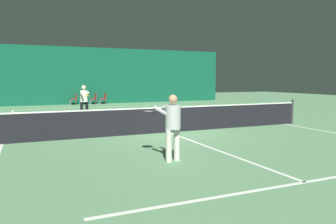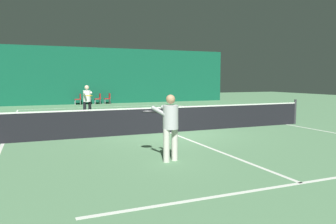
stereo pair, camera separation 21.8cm
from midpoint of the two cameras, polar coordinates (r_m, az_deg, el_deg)
The scene contains 15 objects.
ground_plane at distance 12.06m, azimuth 0.77°, elevation -3.57°, with size 60.00×60.00×0.00m, color #56845B.
backdrop_curtain at distance 26.60m, azimuth -12.44°, elevation 6.17°, with size 23.00×0.12×4.42m.
court_line_baseline_far at distance 23.39m, azimuth -10.87°, elevation 0.86°, with size 11.00×0.10×0.00m.
court_line_service_far at distance 18.07m, azimuth -7.31°, elevation -0.50°, with size 8.25×0.10×0.00m.
court_line_service_near at distance 6.83m, azimuth 23.04°, elevation -11.32°, with size 8.25×0.10×0.00m.
court_line_sideline_left at distance 11.13m, azimuth -26.33°, elevation -4.95°, with size 0.10×23.80×0.00m.
court_line_sideline_right at distance 15.09m, azimuth 20.33°, elevation -2.04°, with size 0.10×23.80×0.00m.
court_line_centre at distance 12.06m, azimuth 0.77°, elevation -3.56°, with size 0.10×12.80×0.00m.
tennis_net at distance 11.99m, azimuth 0.77°, elevation -1.16°, with size 12.00×0.10×1.07m.
player_near at distance 7.76m, azimuth 1.04°, elevation -1.84°, with size 0.69×1.36×1.59m.
player_far at distance 17.09m, azimuth -13.55°, elevation 2.25°, with size 0.44×1.36×1.64m.
courtside_chair_0 at distance 25.89m, azimuth -15.07°, elevation 2.30°, with size 0.44×0.44×0.84m.
courtside_chair_1 at distance 26.00m, azimuth -13.42°, elevation 2.36°, with size 0.44×0.44×0.84m.
courtside_chair_2 at distance 26.13m, azimuth -11.79°, elevation 2.41°, with size 0.44×0.44×0.84m.
courtside_chair_3 at distance 26.28m, azimuth -10.17°, elevation 2.46°, with size 0.44×0.44×0.84m.
Camera 2 is at (-4.62, -10.97, 1.95)m, focal length 35.00 mm.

